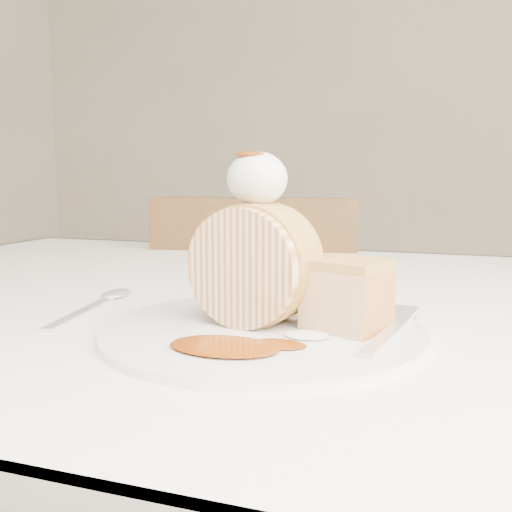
% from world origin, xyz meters
% --- Properties ---
extents(table, '(1.40, 0.90, 0.75)m').
position_xyz_m(table, '(0.00, 0.20, 0.66)').
color(table, silver).
rests_on(table, ground).
extents(chair_far, '(0.47, 0.47, 0.85)m').
position_xyz_m(chair_far, '(-0.19, 0.68, 0.49)').
color(chair_far, brown).
rests_on(chair_far, ground).
extents(plate, '(0.37, 0.37, 0.01)m').
position_xyz_m(plate, '(0.03, 0.02, 0.75)').
color(plate, white).
rests_on(plate, table).
extents(roulade_slice, '(0.12, 0.08, 0.11)m').
position_xyz_m(roulade_slice, '(0.02, 0.03, 0.81)').
color(roulade_slice, beige).
rests_on(roulade_slice, plate).
extents(cake_chunk, '(0.08, 0.08, 0.05)m').
position_xyz_m(cake_chunk, '(0.11, 0.04, 0.78)').
color(cake_chunk, tan).
rests_on(cake_chunk, plate).
extents(whipped_cream, '(0.06, 0.06, 0.05)m').
position_xyz_m(whipped_cream, '(0.02, 0.05, 0.89)').
color(whipped_cream, white).
rests_on(whipped_cream, roulade_slice).
extents(caramel_drizzle, '(0.03, 0.02, 0.01)m').
position_xyz_m(caramel_drizzle, '(0.02, 0.04, 0.92)').
color(caramel_drizzle, '#762C04').
rests_on(caramel_drizzle, whipped_cream).
extents(caramel_pool, '(0.11, 0.09, 0.00)m').
position_xyz_m(caramel_pool, '(0.03, -0.05, 0.76)').
color(caramel_pool, '#762C04').
rests_on(caramel_pool, plate).
extents(fork, '(0.05, 0.18, 0.00)m').
position_xyz_m(fork, '(0.14, 0.02, 0.76)').
color(fork, silver).
rests_on(fork, plate).
extents(spoon, '(0.05, 0.17, 0.00)m').
position_xyz_m(spoon, '(-0.17, 0.03, 0.75)').
color(spoon, silver).
rests_on(spoon, table).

